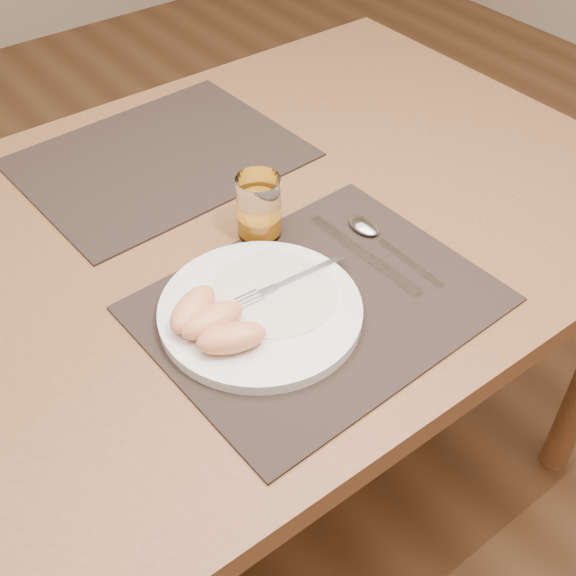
# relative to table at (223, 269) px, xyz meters

# --- Properties ---
(ground) EXTENTS (5.00, 5.00, 0.00)m
(ground) POSITION_rel_table_xyz_m (0.00, 0.00, -0.67)
(ground) COLOR brown
(ground) RESTS_ON ground
(table) EXTENTS (1.40, 0.90, 0.75)m
(table) POSITION_rel_table_xyz_m (0.00, 0.00, 0.00)
(table) COLOR brown
(table) RESTS_ON ground
(placemat_near) EXTENTS (0.46, 0.37, 0.00)m
(placemat_near) POSITION_rel_table_xyz_m (0.02, -0.22, 0.09)
(placemat_near) COLOR black
(placemat_near) RESTS_ON table
(placemat_far) EXTENTS (0.47, 0.37, 0.00)m
(placemat_far) POSITION_rel_table_xyz_m (0.02, 0.22, 0.09)
(placemat_far) COLOR black
(placemat_far) RESTS_ON table
(plate) EXTENTS (0.27, 0.27, 0.02)m
(plate) POSITION_rel_table_xyz_m (-0.06, -0.19, 0.10)
(plate) COLOR white
(plate) RESTS_ON placemat_near
(plate_dressing) EXTENTS (0.17, 0.17, 0.00)m
(plate_dressing) POSITION_rel_table_xyz_m (-0.03, -0.18, 0.10)
(plate_dressing) COLOR white
(plate_dressing) RESTS_ON plate
(fork) EXTENTS (0.18, 0.03, 0.00)m
(fork) POSITION_rel_table_xyz_m (-0.01, -0.18, 0.11)
(fork) COLOR silver
(fork) RESTS_ON plate
(knife) EXTENTS (0.02, 0.22, 0.01)m
(knife) POSITION_rel_table_xyz_m (0.13, -0.20, 0.09)
(knife) COLOR silver
(knife) RESTS_ON placemat_near
(spoon) EXTENTS (0.04, 0.19, 0.01)m
(spoon) POSITION_rel_table_xyz_m (0.17, -0.15, 0.09)
(spoon) COLOR silver
(spoon) RESTS_ON placemat_near
(juice_glass) EXTENTS (0.06, 0.06, 0.10)m
(juice_glass) POSITION_rel_table_xyz_m (0.04, -0.05, 0.13)
(juice_glass) COLOR white
(juice_glass) RESTS_ON placemat_near
(grapefruit_wedges) EXTENTS (0.11, 0.15, 0.04)m
(grapefruit_wedges) POSITION_rel_table_xyz_m (-0.13, -0.19, 0.12)
(grapefruit_wedges) COLOR #E9935F
(grapefruit_wedges) RESTS_ON plate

